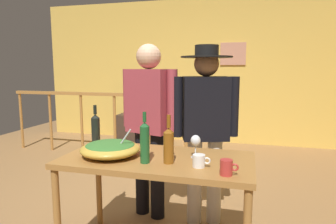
# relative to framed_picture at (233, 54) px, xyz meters

# --- Properties ---
(ground_plane) EXTENTS (8.08, 8.08, 0.00)m
(ground_plane) POSITION_rel_framed_picture_xyz_m (-0.69, -2.73, -1.66)
(ground_plane) COLOR olive
(back_wall) EXTENTS (6.22, 0.10, 2.68)m
(back_wall) POSITION_rel_framed_picture_xyz_m (-0.69, 0.06, -0.32)
(back_wall) COLOR gold
(back_wall) RESTS_ON ground_plane
(framed_picture) EXTENTS (0.46, 0.03, 0.40)m
(framed_picture) POSITION_rel_framed_picture_xyz_m (0.00, 0.00, 0.00)
(framed_picture) COLOR tan
(stair_railing) EXTENTS (3.08, 0.10, 1.07)m
(stair_railing) POSITION_rel_framed_picture_xyz_m (-1.56, -1.32, -1.00)
(stair_railing) COLOR #9E6B33
(stair_railing) RESTS_ON ground_plane
(tv_console) EXTENTS (0.90, 0.40, 0.52)m
(tv_console) POSITION_rel_framed_picture_xyz_m (-1.68, -0.29, -1.40)
(tv_console) COLOR #38281E
(tv_console) RESTS_ON ground_plane
(flat_screen_tv) EXTENTS (0.55, 0.12, 0.41)m
(flat_screen_tv) POSITION_rel_framed_picture_xyz_m (-1.68, -0.32, -0.90)
(flat_screen_tv) COLOR black
(flat_screen_tv) RESTS_ON tv_console
(serving_table) EXTENTS (1.36, 0.68, 0.77)m
(serving_table) POSITION_rel_framed_picture_xyz_m (-0.31, -3.66, -0.98)
(serving_table) COLOR #9E6B33
(serving_table) RESTS_ON ground_plane
(salad_bowl) EXTENTS (0.43, 0.43, 0.22)m
(salad_bowl) POSITION_rel_framed_picture_xyz_m (-0.65, -3.71, -0.84)
(salad_bowl) COLOR gold
(salad_bowl) RESTS_ON serving_table
(wine_glass) EXTENTS (0.07, 0.07, 0.17)m
(wine_glass) POSITION_rel_framed_picture_xyz_m (-0.05, -3.59, -0.78)
(wine_glass) COLOR silver
(wine_glass) RESTS_ON serving_table
(wine_bottle_amber) EXTENTS (0.07, 0.07, 0.33)m
(wine_bottle_amber) POSITION_rel_framed_picture_xyz_m (-0.20, -3.76, -0.77)
(wine_bottle_amber) COLOR brown
(wine_bottle_amber) RESTS_ON serving_table
(wine_bottle_dark) EXTENTS (0.07, 0.07, 0.34)m
(wine_bottle_dark) POSITION_rel_framed_picture_xyz_m (-0.92, -3.44, -0.76)
(wine_bottle_dark) COLOR black
(wine_bottle_dark) RESTS_ON serving_table
(wine_bottle_green) EXTENTS (0.06, 0.06, 0.35)m
(wine_bottle_green) POSITION_rel_framed_picture_xyz_m (-0.36, -3.80, -0.75)
(wine_bottle_green) COLOR #1E5628
(wine_bottle_green) RESTS_ON serving_table
(mug_white) EXTENTS (0.12, 0.08, 0.08)m
(mug_white) POSITION_rel_framed_picture_xyz_m (0.01, -3.79, -0.86)
(mug_white) COLOR white
(mug_white) RESTS_ON serving_table
(mug_red) EXTENTS (0.11, 0.08, 0.10)m
(mug_red) POSITION_rel_framed_picture_xyz_m (0.20, -3.89, -0.85)
(mug_red) COLOR #B7332D
(mug_red) RESTS_ON serving_table
(person_standing_left) EXTENTS (0.57, 0.33, 1.62)m
(person_standing_left) POSITION_rel_framed_picture_xyz_m (-0.57, -3.06, -0.70)
(person_standing_left) COLOR black
(person_standing_left) RESTS_ON ground_plane
(person_standing_right) EXTENTS (0.56, 0.44, 1.60)m
(person_standing_right) POSITION_rel_framed_picture_xyz_m (-0.05, -3.06, -0.71)
(person_standing_right) COLOR beige
(person_standing_right) RESTS_ON ground_plane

